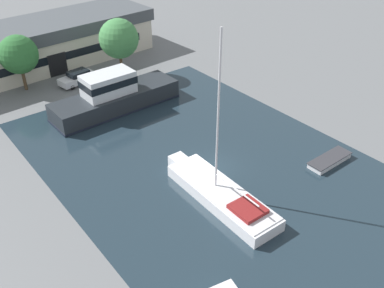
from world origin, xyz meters
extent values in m
plane|color=slate|center=(0.00, 0.00, 0.00)|extent=(440.00, 440.00, 0.00)
cube|color=#1E2D38|center=(0.00, 0.00, 0.00)|extent=(24.77, 38.48, 0.01)
cube|color=beige|center=(-2.53, 31.52, 2.02)|extent=(29.95, 10.61, 4.04)
cube|color=#474C51|center=(-2.53, 31.52, 4.82)|extent=(30.84, 10.93, 1.57)
cube|color=black|center=(-2.27, 27.04, 1.41)|extent=(2.40, 0.20, 2.83)
cube|color=black|center=(-2.27, 27.04, 2.22)|extent=(25.02, 1.48, 1.01)
cylinder|color=brown|center=(3.79, 21.82, 1.55)|extent=(0.36, 0.36, 3.10)
sphere|color=#428447|center=(3.79, 21.82, 4.89)|extent=(4.77, 4.77, 4.77)
cylinder|color=brown|center=(-7.07, 25.59, 1.35)|extent=(0.38, 0.38, 2.70)
sphere|color=#2D6B33|center=(-7.07, 25.59, 4.36)|extent=(4.42, 4.42, 4.42)
cube|color=silver|center=(-1.55, 23.19, 0.67)|extent=(4.76, 2.53, 0.78)
cube|color=black|center=(-1.37, 23.22, 1.35)|extent=(2.58, 1.98, 0.57)
cube|color=black|center=(-2.54, 23.04, 1.32)|extent=(0.26, 1.49, 0.46)
cylinder|color=black|center=(-2.81, 22.16, 0.30)|extent=(0.62, 0.29, 0.60)
cylinder|color=black|center=(-3.06, 23.81, 0.30)|extent=(0.62, 0.29, 0.60)
cylinder|color=black|center=(-0.04, 22.57, 0.30)|extent=(0.62, 0.29, 0.60)
cylinder|color=black|center=(-0.28, 24.23, 0.30)|extent=(0.62, 0.29, 0.60)
cube|color=white|center=(-2.35, -3.84, 0.51)|extent=(3.29, 10.62, 1.01)
cube|color=white|center=(-2.21, 2.04, 0.51)|extent=(1.39, 1.23, 1.01)
cube|color=silver|center=(-2.35, -3.84, 1.06)|extent=(3.16, 10.20, 0.08)
cylinder|color=silver|center=(-2.33, -3.04, 7.42)|extent=(0.16, 0.16, 12.64)
cylinder|color=silver|center=(-2.39, -5.42, 2.20)|extent=(0.24, 4.75, 0.12)
cube|color=maroon|center=(-2.42, -6.74, 1.25)|extent=(2.18, 2.37, 0.30)
cube|color=#23282D|center=(-1.05, 14.80, 0.99)|extent=(14.06, 4.26, 1.97)
cube|color=black|center=(-1.05, 14.80, 0.15)|extent=(14.20, 4.34, 0.18)
cube|color=silver|center=(-1.75, 14.79, 3.14)|extent=(5.37, 2.98, 2.32)
cube|color=black|center=(-1.75, 14.79, 3.37)|extent=(5.47, 3.07, 0.74)
cube|color=silver|center=(8.65, -5.89, 0.23)|extent=(4.37, 1.46, 0.46)
cube|color=#333338|center=(8.65, -5.89, 0.50)|extent=(4.54, 1.55, 0.08)
camera|label=1|loc=(-20.20, -22.65, 22.17)|focal=40.00mm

